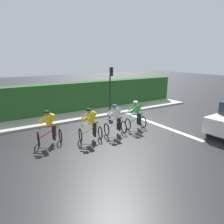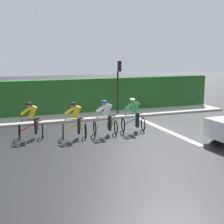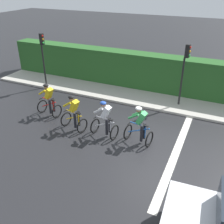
{
  "view_description": "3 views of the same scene",
  "coord_description": "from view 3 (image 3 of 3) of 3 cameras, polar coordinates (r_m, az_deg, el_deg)",
  "views": [
    {
      "loc": [
        -9.25,
        7.96,
        4.04
      ],
      "look_at": [
        0.83,
        1.55,
        0.94
      ],
      "focal_mm": 33.86,
      "sensor_mm": 36.0,
      "label": 1
    },
    {
      "loc": [
        -14.33,
        7.05,
        3.87
      ],
      "look_at": [
        -0.62,
        1.83,
        1.14
      ],
      "focal_mm": 51.91,
      "sensor_mm": 36.0,
      "label": 2
    },
    {
      "loc": [
        -8.8,
        -2.24,
        6.23
      ],
      "look_at": [
        0.3,
        1.92,
        0.94
      ],
      "focal_mm": 41.2,
      "sensor_mm": 36.0,
      "label": 3
    }
  ],
  "objects": [
    {
      "name": "stone_wall_low",
      "position": [
        15.86,
        7.32,
        5.77
      ],
      "size": [
        0.44,
        18.98,
        0.65
      ],
      "primitive_type": "cube",
      "color": "gray",
      "rests_on": "ground"
    },
    {
      "name": "traffic_light_far_junction",
      "position": [
        16.2,
        -15.07,
        12.61
      ],
      "size": [
        0.24,
        0.31,
        3.34
      ],
      "color": "black",
      "rests_on": "ground"
    },
    {
      "name": "cyclist_fourth",
      "position": [
        10.59,
        6.16,
        -3.17
      ],
      "size": [
        0.85,
        1.18,
        1.66
      ],
      "color": "black",
      "rests_on": "ground"
    },
    {
      "name": "traffic_light_near_crossing",
      "position": [
        13.57,
        15.82,
        9.64
      ],
      "size": [
        0.23,
        0.31,
        3.34
      ],
      "color": "black",
      "rests_on": "ground"
    },
    {
      "name": "hedge_wall",
      "position": [
        15.86,
        7.83,
        8.74
      ],
      "size": [
        1.1,
        18.98,
        2.21
      ],
      "primitive_type": "cube",
      "color": "#265623",
      "rests_on": "ground"
    },
    {
      "name": "sidewalk_kerb",
      "position": [
        15.17,
        6.2,
        3.69
      ],
      "size": [
        2.8,
        18.98,
        0.12
      ],
      "primitive_type": "cube",
      "color": "#ADA89E",
      "rests_on": "ground"
    },
    {
      "name": "ground_plane",
      "position": [
        11.01,
        8.55,
        -6.94
      ],
      "size": [
        80.0,
        80.0,
        0.0
      ],
      "primitive_type": "plane",
      "color": "black"
    },
    {
      "name": "cyclist_lead",
      "position": [
        13.07,
        -13.81,
        2.44
      ],
      "size": [
        0.83,
        1.17,
        1.66
      ],
      "color": "black",
      "rests_on": "ground"
    },
    {
      "name": "road_marking_stop_line",
      "position": [
        10.84,
        14.2,
        -8.19
      ],
      "size": [
        7.0,
        0.3,
        0.01
      ],
      "primitive_type": "cube",
      "color": "silver",
      "rests_on": "ground"
    },
    {
      "name": "cyclist_mid",
      "position": [
        10.97,
        -1.54,
        -1.83
      ],
      "size": [
        0.83,
        1.17,
        1.66
      ],
      "color": "black",
      "rests_on": "ground"
    },
    {
      "name": "cyclist_second",
      "position": [
        11.6,
        -8.45,
        -0.4
      ],
      "size": [
        0.89,
        1.2,
        1.66
      ],
      "color": "black",
      "rests_on": "ground"
    }
  ]
}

